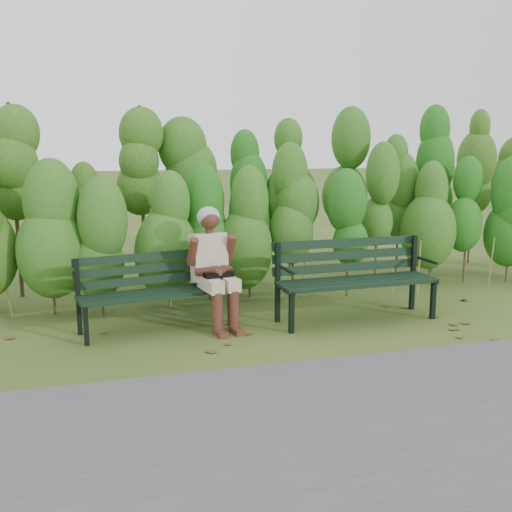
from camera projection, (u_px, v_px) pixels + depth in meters
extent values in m
plane|color=#314E17|center=(265.00, 332.00, 6.28)|extent=(80.00, 80.00, 0.00)
cube|color=#474749|center=(355.00, 425.00, 4.19)|extent=(60.00, 2.50, 0.01)
cylinder|color=#47381E|center=(54.00, 281.00, 6.86)|extent=(0.03, 0.03, 0.80)
ellipsoid|color=#266415|center=(50.00, 225.00, 6.74)|extent=(0.64, 0.64, 1.44)
cylinder|color=#47381E|center=(109.00, 277.00, 7.02)|extent=(0.03, 0.03, 0.80)
ellipsoid|color=#266415|center=(106.00, 223.00, 6.90)|extent=(0.64, 0.64, 1.44)
cylinder|color=#47381E|center=(161.00, 274.00, 7.18)|extent=(0.03, 0.03, 0.80)
ellipsoid|color=#266415|center=(159.00, 222.00, 7.07)|extent=(0.64, 0.64, 1.44)
cylinder|color=#47381E|center=(211.00, 272.00, 7.35)|extent=(0.03, 0.03, 0.80)
ellipsoid|color=#266415|center=(210.00, 220.00, 7.23)|extent=(0.64, 0.64, 1.44)
cylinder|color=#47381E|center=(259.00, 269.00, 7.51)|extent=(0.03, 0.03, 0.80)
ellipsoid|color=#266415|center=(259.00, 218.00, 7.39)|extent=(0.64, 0.64, 1.44)
cylinder|color=#47381E|center=(304.00, 266.00, 7.68)|extent=(0.03, 0.03, 0.80)
ellipsoid|color=#266415|center=(305.00, 217.00, 7.56)|extent=(0.64, 0.64, 1.44)
cylinder|color=#47381E|center=(348.00, 264.00, 7.84)|extent=(0.03, 0.03, 0.80)
ellipsoid|color=#266415|center=(350.00, 215.00, 7.72)|extent=(0.64, 0.64, 1.44)
cylinder|color=#47381E|center=(390.00, 261.00, 8.01)|extent=(0.03, 0.03, 0.80)
ellipsoid|color=#266415|center=(392.00, 214.00, 7.89)|extent=(0.64, 0.64, 1.44)
cylinder|color=#47381E|center=(431.00, 259.00, 8.17)|extent=(0.03, 0.03, 0.80)
ellipsoid|color=#266415|center=(433.00, 212.00, 8.05)|extent=(0.64, 0.64, 1.44)
cylinder|color=#47381E|center=(469.00, 256.00, 8.33)|extent=(0.03, 0.03, 0.80)
ellipsoid|color=#266415|center=(472.00, 211.00, 8.22)|extent=(0.64, 0.64, 1.44)
cylinder|color=#47381E|center=(507.00, 254.00, 8.50)|extent=(0.03, 0.03, 0.80)
ellipsoid|color=#266415|center=(510.00, 209.00, 8.38)|extent=(0.64, 0.64, 1.44)
cylinder|color=#47381E|center=(12.00, 255.00, 7.63)|extent=(0.04, 0.04, 1.10)
ellipsoid|color=#295C1C|center=(6.00, 186.00, 7.46)|extent=(0.70, 0.70, 1.98)
cylinder|color=#47381E|center=(75.00, 252.00, 7.83)|extent=(0.04, 0.04, 1.10)
ellipsoid|color=#295C1C|center=(71.00, 185.00, 7.67)|extent=(0.70, 0.70, 1.98)
cylinder|color=#47381E|center=(134.00, 249.00, 8.04)|extent=(0.04, 0.04, 1.10)
ellipsoid|color=#295C1C|center=(132.00, 184.00, 7.88)|extent=(0.70, 0.70, 1.98)
cylinder|color=#47381E|center=(191.00, 247.00, 8.25)|extent=(0.04, 0.04, 1.10)
ellipsoid|color=#295C1C|center=(189.00, 183.00, 8.08)|extent=(0.70, 0.70, 1.98)
cylinder|color=#47381E|center=(244.00, 244.00, 8.45)|extent=(0.04, 0.04, 1.10)
ellipsoid|color=#295C1C|center=(244.00, 182.00, 8.29)|extent=(0.70, 0.70, 1.98)
cylinder|color=#47381E|center=(296.00, 242.00, 8.66)|extent=(0.04, 0.04, 1.10)
ellipsoid|color=#295C1C|center=(296.00, 181.00, 8.50)|extent=(0.70, 0.70, 1.98)
cylinder|color=#47381E|center=(345.00, 239.00, 8.86)|extent=(0.04, 0.04, 1.10)
ellipsoid|color=#295C1C|center=(346.00, 180.00, 8.70)|extent=(0.70, 0.70, 1.98)
cylinder|color=#47381E|center=(391.00, 237.00, 9.07)|extent=(0.04, 0.04, 1.10)
ellipsoid|color=#295C1C|center=(394.00, 179.00, 8.91)|extent=(0.70, 0.70, 1.98)
cylinder|color=#47381E|center=(436.00, 235.00, 9.28)|extent=(0.04, 0.04, 1.10)
ellipsoid|color=#295C1C|center=(439.00, 178.00, 9.11)|extent=(0.70, 0.70, 1.98)
cylinder|color=#47381E|center=(478.00, 233.00, 9.48)|extent=(0.04, 0.04, 1.10)
ellipsoid|color=#295C1C|center=(482.00, 177.00, 9.32)|extent=(0.70, 0.70, 1.98)
cube|color=brown|center=(151.00, 344.00, 5.90)|extent=(0.10, 0.11, 0.01)
cube|color=brown|center=(158.00, 360.00, 5.44)|extent=(0.10, 0.09, 0.01)
cube|color=brown|center=(414.00, 319.00, 6.72)|extent=(0.10, 0.11, 0.01)
cube|color=brown|center=(238.00, 349.00, 5.76)|extent=(0.11, 0.11, 0.01)
cube|color=brown|center=(262.00, 313.00, 6.96)|extent=(0.11, 0.11, 0.01)
cube|color=brown|center=(212.00, 327.00, 6.45)|extent=(0.10, 0.09, 0.01)
cube|color=brown|center=(68.00, 351.00, 5.70)|extent=(0.11, 0.11, 0.01)
cube|color=brown|center=(501.00, 323.00, 6.58)|extent=(0.09, 0.11, 0.01)
cube|color=brown|center=(60.00, 322.00, 6.64)|extent=(0.10, 0.11, 0.01)
cube|color=brown|center=(108.00, 374.00, 5.11)|extent=(0.10, 0.11, 0.01)
cube|color=brown|center=(405.00, 331.00, 6.32)|extent=(0.11, 0.10, 0.01)
cube|color=brown|center=(272.00, 333.00, 6.24)|extent=(0.07, 0.09, 0.01)
cube|color=brown|center=(136.00, 363.00, 5.38)|extent=(0.07, 0.09, 0.01)
cube|color=brown|center=(112.00, 322.00, 6.61)|extent=(0.11, 0.11, 0.01)
cube|color=brown|center=(202.00, 351.00, 5.70)|extent=(0.09, 0.10, 0.01)
cube|color=brown|center=(136.00, 374.00, 5.12)|extent=(0.11, 0.11, 0.01)
cube|color=brown|center=(262.00, 350.00, 5.73)|extent=(0.07, 0.09, 0.01)
cube|color=brown|center=(3.00, 364.00, 5.34)|extent=(0.08, 0.10, 0.01)
cube|color=brown|center=(155.00, 328.00, 6.41)|extent=(0.09, 0.10, 0.01)
cube|color=brown|center=(30.00, 351.00, 5.68)|extent=(0.09, 0.11, 0.01)
cube|color=brown|center=(159.00, 321.00, 6.66)|extent=(0.10, 0.11, 0.01)
cube|color=black|center=(161.00, 297.00, 6.12)|extent=(1.59, 0.37, 0.04)
cube|color=black|center=(158.00, 295.00, 6.22)|extent=(1.59, 0.37, 0.04)
cube|color=black|center=(155.00, 292.00, 6.31)|extent=(1.59, 0.37, 0.04)
cube|color=black|center=(152.00, 290.00, 6.41)|extent=(1.59, 0.37, 0.04)
cube|color=black|center=(150.00, 280.00, 6.47)|extent=(1.58, 0.32, 0.09)
cube|color=black|center=(149.00, 268.00, 6.46)|extent=(1.58, 0.32, 0.09)
cube|color=black|center=(148.00, 257.00, 6.44)|extent=(1.58, 0.32, 0.09)
cube|color=black|center=(86.00, 326.00, 5.82)|extent=(0.05, 0.05, 0.40)
cube|color=black|center=(78.00, 297.00, 6.12)|extent=(0.05, 0.05, 0.80)
cube|color=black|center=(82.00, 304.00, 5.94)|extent=(0.12, 0.45, 0.04)
cylinder|color=black|center=(82.00, 285.00, 5.87)|extent=(0.09, 0.33, 0.03)
cube|color=black|center=(230.00, 308.00, 6.47)|extent=(0.05, 0.05, 0.40)
cube|color=black|center=(217.00, 282.00, 6.77)|extent=(0.05, 0.05, 0.80)
cube|color=black|center=(224.00, 288.00, 6.59)|extent=(0.12, 0.45, 0.04)
cylinder|color=black|center=(225.00, 271.00, 6.52)|extent=(0.09, 0.33, 0.03)
cube|color=black|center=(365.00, 285.00, 6.43)|extent=(1.79, 0.17, 0.04)
cube|color=black|center=(360.00, 283.00, 6.55)|extent=(1.79, 0.17, 0.04)
cube|color=black|center=(355.00, 280.00, 6.66)|extent=(1.79, 0.17, 0.04)
cube|color=black|center=(350.00, 278.00, 6.78)|extent=(1.79, 0.17, 0.04)
cube|color=black|center=(346.00, 267.00, 6.84)|extent=(1.79, 0.12, 0.10)
cube|color=black|center=(346.00, 255.00, 6.83)|extent=(1.79, 0.12, 0.10)
cube|color=black|center=(346.00, 243.00, 6.82)|extent=(1.79, 0.12, 0.10)
cube|color=black|center=(291.00, 312.00, 6.20)|extent=(0.05, 0.05, 0.45)
cube|color=black|center=(278.00, 283.00, 6.56)|extent=(0.05, 0.05, 0.89)
cube|color=black|center=(285.00, 289.00, 6.35)|extent=(0.07, 0.50, 0.04)
cylinder|color=black|center=(287.00, 270.00, 6.27)|extent=(0.05, 0.37, 0.04)
cube|color=black|center=(433.00, 300.00, 6.72)|extent=(0.05, 0.05, 0.45)
cube|color=black|center=(413.00, 273.00, 7.08)|extent=(0.05, 0.05, 0.89)
cube|color=black|center=(424.00, 278.00, 6.87)|extent=(0.07, 0.50, 0.04)
cylinder|color=black|center=(427.00, 260.00, 6.78)|extent=(0.05, 0.37, 0.04)
cube|color=#C4AA93|center=(211.00, 284.00, 6.28)|extent=(0.22, 0.45, 0.13)
cube|color=#C4AA93|center=(227.00, 282.00, 6.36)|extent=(0.22, 0.45, 0.13)
cylinder|color=#4C261B|center=(217.00, 313.00, 6.17)|extent=(0.13, 0.13, 0.44)
cylinder|color=#4C261B|center=(234.00, 311.00, 6.25)|extent=(0.13, 0.13, 0.44)
cube|color=#4C261B|center=(221.00, 333.00, 6.14)|extent=(0.13, 0.22, 0.06)
cube|color=#4C261B|center=(237.00, 331.00, 6.22)|extent=(0.13, 0.22, 0.06)
cube|color=#C4AA93|center=(209.00, 257.00, 6.52)|extent=(0.41, 0.32, 0.54)
cylinder|color=#4C261B|center=(209.00, 232.00, 6.45)|extent=(0.09, 0.09, 0.10)
sphere|color=#4C261B|center=(209.00, 220.00, 6.42)|extent=(0.22, 0.22, 0.22)
ellipsoid|color=gray|center=(209.00, 217.00, 6.44)|extent=(0.25, 0.24, 0.23)
cylinder|color=#4C261B|center=(193.00, 252.00, 6.34)|extent=(0.13, 0.23, 0.32)
cylinder|color=#4C261B|center=(230.00, 249.00, 6.53)|extent=(0.13, 0.23, 0.32)
cylinder|color=#4C261B|center=(207.00, 271.00, 6.30)|extent=(0.26, 0.25, 0.14)
cylinder|color=#4C261B|center=(226.00, 269.00, 6.40)|extent=(0.20, 0.29, 0.14)
sphere|color=#4C261B|center=(219.00, 273.00, 6.30)|extent=(0.11, 0.11, 0.11)
cube|color=black|center=(218.00, 279.00, 6.32)|extent=(0.33, 0.18, 0.17)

